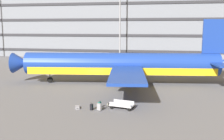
# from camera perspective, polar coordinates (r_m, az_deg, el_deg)

# --- Properties ---
(ground_plane) EXTENTS (600.00, 600.00, 0.00)m
(ground_plane) POSITION_cam_1_polar(r_m,az_deg,el_deg) (41.45, -3.42, -3.24)
(ground_plane) COLOR #5B5B60
(terminal_structure) EXTENTS (168.18, 17.69, 18.01)m
(terminal_structure) POSITION_cam_1_polar(r_m,az_deg,el_deg) (83.97, 3.75, 9.27)
(terminal_structure) COLOR slate
(terminal_structure) RESTS_ON ground_plane
(airliner) EXTENTS (36.52, 29.63, 10.24)m
(airliner) POSITION_cam_1_polar(r_m,az_deg,el_deg) (41.87, 2.53, 1.15)
(airliner) COLOR navy
(airliner) RESTS_ON ground_plane
(light_mast_left) EXTENTS (1.80, 0.50, 25.67)m
(light_mast_left) POSITION_cam_1_polar(r_m,az_deg,el_deg) (71.39, 1.76, 13.77)
(light_mast_left) COLOR gray
(light_mast_left) RESTS_ON ground_plane
(suitcase_red) EXTENTS (0.68, 0.88, 0.28)m
(suitcase_red) POSITION_cam_1_polar(r_m,az_deg,el_deg) (29.74, -7.58, -8.08)
(suitcase_red) COLOR gray
(suitcase_red) RESTS_ON ground_plane
(suitcase_small) EXTENTS (0.33, 0.46, 0.84)m
(suitcase_small) POSITION_cam_1_polar(r_m,az_deg,el_deg) (29.61, -2.73, -7.59)
(suitcase_small) COLOR #147266
(suitcase_small) RESTS_ON ground_plane
(suitcase_black) EXTENTS (0.30, 0.42, 0.84)m
(suitcase_black) POSITION_cam_1_polar(r_m,az_deg,el_deg) (29.01, -4.48, -8.01)
(suitcase_black) COLOR black
(suitcase_black) RESTS_ON ground_plane
(suitcase_purple) EXTENTS (0.54, 0.43, 1.01)m
(suitcase_purple) POSITION_cam_1_polar(r_m,az_deg,el_deg) (28.68, -2.80, -8.06)
(suitcase_purple) COLOR gray
(suitcase_purple) RESTS_ON ground_plane
(backpack_upright) EXTENTS (0.34, 0.40, 0.47)m
(backpack_upright) POSITION_cam_1_polar(r_m,az_deg,el_deg) (30.22, -0.91, -7.59)
(backpack_upright) COLOR gray
(backpack_upright) RESTS_ON ground_plane
(baggage_cart) EXTENTS (3.37, 1.84, 0.82)m
(baggage_cart) POSITION_cam_1_polar(r_m,az_deg,el_deg) (29.38, 2.16, -7.63)
(baggage_cart) COLOR #B7B7BC
(baggage_cart) RESTS_ON ground_plane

